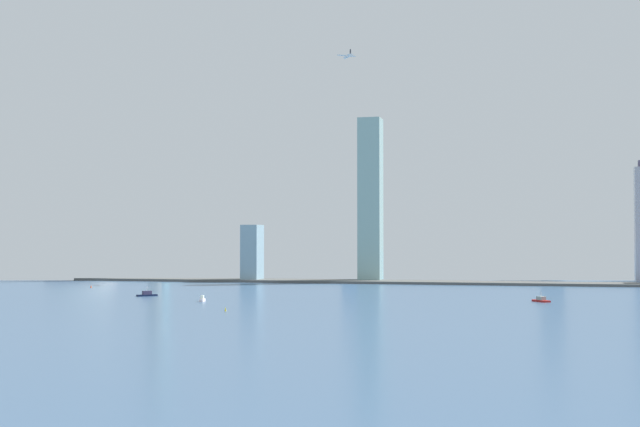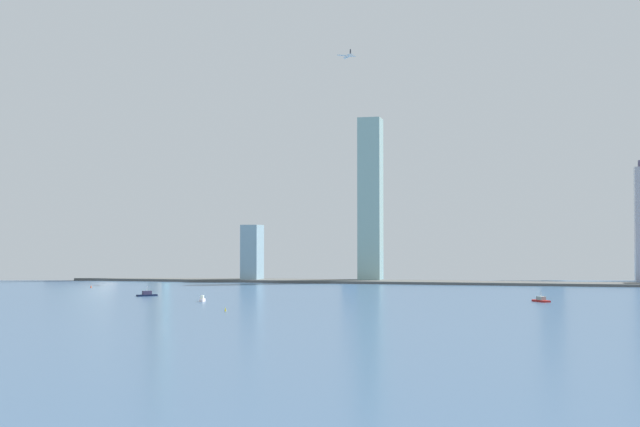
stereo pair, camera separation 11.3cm
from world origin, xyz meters
name	(u,v)px [view 1 (the left image)]	position (x,y,z in m)	size (l,w,h in m)	color
ground_plane	(165,327)	(0.00, 0.00, 0.00)	(6000.00, 6000.00, 0.00)	#3C5C81
waterfront_pier	(356,281)	(0.00, 496.04, 1.29)	(826.72, 48.17, 2.59)	#575855
observation_tower	(155,146)	(-238.39, 516.20, 152.84)	(32.18, 32.18, 335.99)	#B1AA92
stadium_dome	(82,268)	(-332.74, 520.48, 11.74)	(84.26, 84.26, 41.40)	#BEA39D
skyscraper_0	(252,253)	(-114.73, 494.49, 30.68)	(18.61, 26.58, 61.36)	#8AAFC0
skyscraper_2	(162,205)	(-270.15, 607.65, 89.26)	(13.66, 17.60, 185.80)	#7DAFAE
skyscraper_4	(552,230)	(201.96, 610.42, 55.94)	(25.83, 12.60, 111.87)	#98ACB8
skyscraper_5	(354,252)	(-21.95, 590.78, 30.80)	(23.13, 26.59, 67.68)	#7C9EC2
skyscraper_6	(370,200)	(11.97, 514.39, 87.94)	(23.97, 24.48, 175.88)	#8CB6B1
boat_0	(147,294)	(-117.98, 234.26, 1.53)	(14.45, 15.22, 7.90)	#0C1733
boat_1	(202,299)	(-51.75, 185.75, 1.67)	(3.60, 8.69, 4.64)	white
boat_2	(541,300)	(189.55, 242.49, 1.44)	(13.67, 16.64, 7.30)	red
channel_buoy_0	(91,286)	(-223.26, 338.68, 1.19)	(1.61, 1.61, 2.37)	#E54C19
channel_buoy_1	(225,309)	(-4.66, 104.95, 1.36)	(1.13, 1.13, 2.73)	yellow
airplane	(346,57)	(-18.45, 533.57, 248.11)	(19.73, 22.70, 7.82)	white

